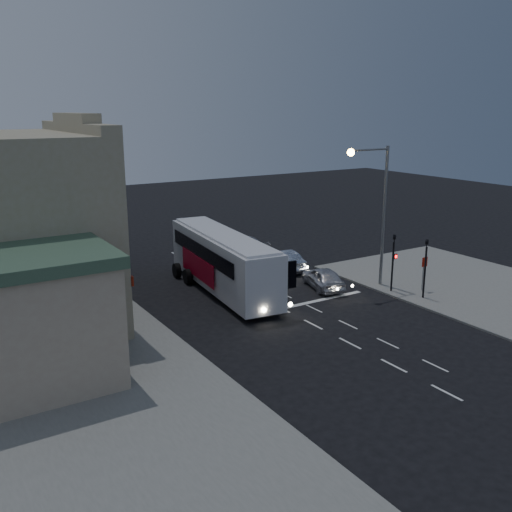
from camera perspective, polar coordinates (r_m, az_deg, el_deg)
ground at (r=31.99m, az=4.64°, el=-6.30°), size 120.00×120.00×0.00m
sidewalk_near at (r=38.51m, az=24.14°, el=-3.83°), size 12.00×24.00×0.12m
sidewalk_far at (r=34.21m, az=-21.90°, el=-5.84°), size 12.00×50.00×0.12m
road_markings at (r=35.22m, az=3.12°, el=-4.28°), size 8.00×30.55×0.01m
tour_bus at (r=36.10m, az=-3.33°, el=-0.42°), size 3.88×12.56×3.79m
car_suv at (r=37.21m, az=6.72°, el=-2.18°), size 2.73×4.45×1.41m
car_sedan_a at (r=41.22m, az=2.59°, el=-0.41°), size 1.87×4.51×1.45m
car_sedan_b at (r=45.20m, az=-1.31°, el=1.03°), size 2.37×5.46×1.56m
car_sedan_c at (r=49.75m, az=-5.12°, el=2.24°), size 2.68×5.71×1.58m
traffic_signal_main at (r=36.65m, az=13.58°, el=0.02°), size 0.25×0.35×4.10m
traffic_signal_side at (r=35.86m, az=16.60°, el=-0.50°), size 0.18×0.15×4.10m
regulatory_sign at (r=37.41m, az=16.44°, el=-1.18°), size 0.45×0.12×2.20m
streetlight at (r=36.79m, az=12.03°, el=5.44°), size 3.32×0.44×9.00m
low_building_south at (r=25.09m, az=-22.28°, el=-6.06°), size 7.40×5.40×5.70m
street_tree at (r=40.71m, az=-17.71°, el=4.16°), size 4.00×4.00×6.20m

